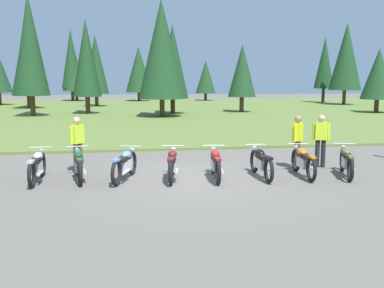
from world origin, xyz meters
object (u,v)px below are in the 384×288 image
(motorcycle_maroon, at_px, (172,164))
(rider_near_row_end, at_px, (77,141))
(rider_checking_bike, at_px, (298,139))
(rider_with_back_turned, at_px, (321,138))
(motorcycle_sky_blue, at_px, (125,164))
(motorcycle_red, at_px, (216,163))
(motorcycle_british_green, at_px, (79,165))
(motorcycle_orange, at_px, (303,161))
(motorcycle_silver, at_px, (37,166))
(motorcycle_black, at_px, (261,162))
(motorcycle_olive, at_px, (347,161))

(motorcycle_maroon, distance_m, rider_near_row_end, 3.08)
(rider_checking_bike, height_order, rider_with_back_turned, same)
(rider_checking_bike, relative_size, rider_near_row_end, 1.00)
(motorcycle_maroon, bearing_deg, motorcycle_sky_blue, 175.01)
(motorcycle_red, bearing_deg, rider_with_back_turned, 17.17)
(motorcycle_british_green, bearing_deg, rider_with_back_turned, 5.36)
(motorcycle_british_green, distance_m, motorcycle_red, 3.81)
(motorcycle_orange, bearing_deg, motorcycle_red, 178.28)
(motorcycle_orange, relative_size, rider_with_back_turned, 1.26)
(motorcycle_silver, relative_size, rider_with_back_turned, 1.26)
(motorcycle_sky_blue, relative_size, motorcycle_black, 0.96)
(motorcycle_silver, bearing_deg, motorcycle_red, -4.75)
(motorcycle_silver, xyz_separation_m, rider_checking_bike, (7.70, 0.61, 0.51))
(motorcycle_silver, xyz_separation_m, motorcycle_sky_blue, (2.36, -0.17, 0.00))
(motorcycle_silver, relative_size, motorcycle_black, 1.00)
(motorcycle_olive, relative_size, rider_checking_bike, 1.21)
(motorcycle_black, xyz_separation_m, rider_near_row_end, (-5.22, 1.56, 0.51))
(motorcycle_black, height_order, rider_checking_bike, rider_checking_bike)
(motorcycle_olive, relative_size, rider_near_row_end, 1.21)
(motorcycle_black, xyz_separation_m, rider_checking_bike, (1.50, 1.05, 0.51))
(motorcycle_sky_blue, bearing_deg, motorcycle_red, -5.40)
(motorcycle_red, bearing_deg, motorcycle_maroon, 174.16)
(motorcycle_black, xyz_separation_m, motorcycle_orange, (1.24, -0.04, 0.00))
(motorcycle_maroon, xyz_separation_m, rider_with_back_turned, (4.85, 1.00, 0.51))
(motorcycle_black, distance_m, rider_checking_bike, 1.90)
(motorcycle_maroon, bearing_deg, rider_with_back_turned, 11.65)
(rider_checking_bike, bearing_deg, motorcycle_olive, -51.51)
(motorcycle_maroon, distance_m, motorcycle_olive, 5.04)
(motorcycle_sky_blue, height_order, motorcycle_olive, same)
(rider_near_row_end, bearing_deg, rider_with_back_turned, -3.00)
(motorcycle_red, distance_m, motorcycle_olive, 3.82)
(motorcycle_silver, relative_size, motorcycle_red, 1.00)
(motorcycle_sky_blue, xyz_separation_m, rider_with_back_turned, (6.16, 0.89, 0.51))
(motorcycle_british_green, relative_size, motorcycle_sky_blue, 1.03)
(motorcycle_red, xyz_separation_m, rider_near_row_end, (-3.91, 1.52, 0.51))
(motorcycle_black, distance_m, rider_with_back_turned, 2.64)
(motorcycle_maroon, relative_size, motorcycle_orange, 0.99)
(motorcycle_sky_blue, distance_m, motorcycle_black, 3.85)
(motorcycle_red, bearing_deg, motorcycle_orange, -1.72)
(motorcycle_orange, bearing_deg, rider_near_row_end, 166.13)
(motorcycle_maroon, relative_size, motorcycle_black, 0.99)
(motorcycle_british_green, relative_size, motorcycle_orange, 1.00)
(motorcycle_silver, xyz_separation_m, motorcycle_british_green, (1.10, 0.02, 0.00))
(motorcycle_red, distance_m, motorcycle_black, 1.32)
(motorcycle_maroon, bearing_deg, motorcycle_british_green, 173.27)
(motorcycle_british_green, xyz_separation_m, motorcycle_olive, (7.60, -0.67, 0.00))
(motorcycle_british_green, height_order, motorcycle_orange, same)
(motorcycle_british_green, relative_size, motorcycle_olive, 1.04)
(motorcycle_british_green, bearing_deg, motorcycle_maroon, -6.73)
(motorcycle_british_green, xyz_separation_m, motorcycle_red, (3.78, -0.43, 0.00))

